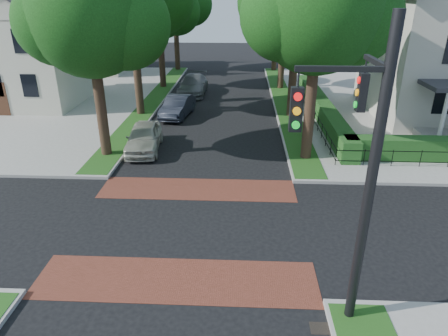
{
  "coord_description": "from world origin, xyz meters",
  "views": [
    {
      "loc": [
        2.0,
        -13.3,
        8.48
      ],
      "look_at": [
        1.28,
        2.09,
        1.6
      ],
      "focal_mm": 32.0,
      "sensor_mm": 36.0,
      "label": 1
    }
  ],
  "objects_px": {
    "parked_car_front": "(144,137)",
    "parked_car_rear": "(193,85)",
    "parked_car_middle": "(178,107)",
    "traffic_signal": "(362,163)"
  },
  "relations": [
    {
      "from": "traffic_signal",
      "to": "parked_car_middle",
      "type": "height_order",
      "value": "traffic_signal"
    },
    {
      "from": "parked_car_middle",
      "to": "parked_car_rear",
      "type": "distance_m",
      "value": 6.97
    },
    {
      "from": "traffic_signal",
      "to": "parked_car_rear",
      "type": "bearing_deg",
      "value": 105.55
    },
    {
      "from": "parked_car_middle",
      "to": "parked_car_rear",
      "type": "height_order",
      "value": "parked_car_rear"
    },
    {
      "from": "traffic_signal",
      "to": "parked_car_middle",
      "type": "xyz_separation_m",
      "value": [
        -7.59,
        19.23,
        -3.96
      ]
    },
    {
      "from": "parked_car_middle",
      "to": "traffic_signal",
      "type": "bearing_deg",
      "value": -60.26
    },
    {
      "from": "traffic_signal",
      "to": "parked_car_rear",
      "type": "height_order",
      "value": "traffic_signal"
    },
    {
      "from": "parked_car_front",
      "to": "parked_car_rear",
      "type": "xyz_separation_m",
      "value": [
        1.2,
        13.76,
        0.04
      ]
    },
    {
      "from": "traffic_signal",
      "to": "parked_car_front",
      "type": "relative_size",
      "value": 1.76
    },
    {
      "from": "parked_car_middle",
      "to": "parked_car_rear",
      "type": "relative_size",
      "value": 0.81
    }
  ]
}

